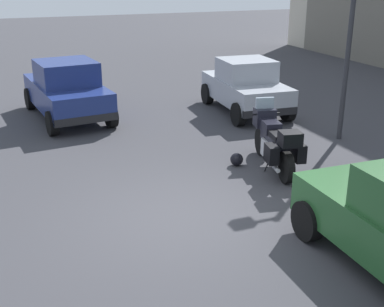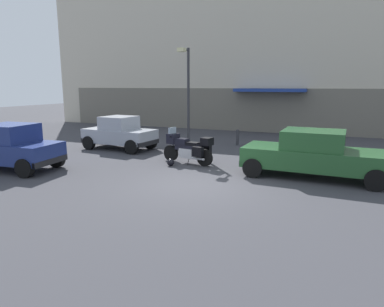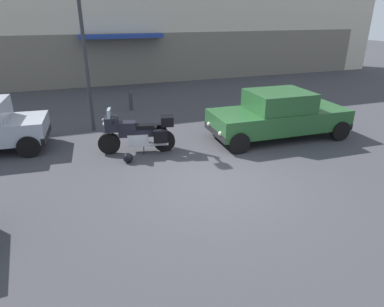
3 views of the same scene
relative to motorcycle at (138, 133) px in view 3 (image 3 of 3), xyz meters
name	(u,v)px [view 3 (image 3 of 3)]	position (x,y,z in m)	size (l,w,h in m)	color
ground_plane	(215,183)	(1.38, -2.57, -0.62)	(80.00, 80.00, 0.00)	#38383D
motorcycle	(138,133)	(0.00, 0.00, 0.00)	(2.24, 0.99, 1.36)	black
helmet	(128,158)	(-0.44, -0.65, -0.48)	(0.28, 0.28, 0.28)	black
car_sedan_far	(278,115)	(4.59, -0.25, 0.16)	(4.61, 2.01, 1.56)	#235128
streetlamp_curbside	(84,48)	(-1.12, 2.42, 2.20)	(0.28, 0.94, 4.62)	#2D2D33
bollard_curbside	(131,100)	(0.60, 4.80, -0.18)	(0.16, 0.16, 0.82)	#333338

